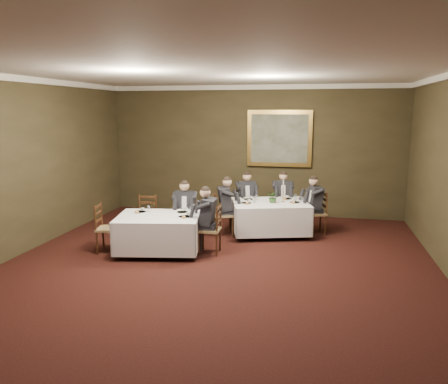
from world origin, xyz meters
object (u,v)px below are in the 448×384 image
at_px(diner_main_backleft, 246,205).
at_px(centerpiece, 273,196).
at_px(diner_main_endright, 316,212).
at_px(candlestick, 283,194).
at_px(chair_main_backright, 282,213).
at_px(chair_sec_backleft, 146,228).
at_px(diner_main_backright, 282,204).
at_px(chair_main_backleft, 246,214).
at_px(diner_sec_backright, 185,218).
at_px(table_main, 270,215).
at_px(chair_main_endleft, 223,223).
at_px(chair_main_endright, 316,222).
at_px(chair_sec_endright, 210,239).
at_px(table_second, 159,231).
at_px(diner_main_endleft, 224,213).
at_px(chair_sec_backright, 186,228).
at_px(chair_sec_endleft, 108,238).
at_px(diner_sec_endright, 209,228).
at_px(painting, 279,139).

height_order(diner_main_backleft, centerpiece, diner_main_backleft).
relative_size(diner_main_backleft, diner_main_endright, 1.00).
relative_size(diner_main_endright, candlestick, 2.53).
distance_m(chair_main_backright, chair_sec_backleft, 3.47).
bearing_deg(diner_main_backright, chair_main_backleft, 4.67).
bearing_deg(diner_main_endright, chair_main_backright, 33.06).
bearing_deg(diner_sec_backright, table_main, -162.99).
bearing_deg(chair_main_endleft, chair_main_endright, 85.90).
xyz_separation_m(chair_main_endleft, chair_sec_endright, (0.02, -1.30, 0.00)).
height_order(table_second, chair_sec_endright, chair_sec_endright).
xyz_separation_m(table_second, candlestick, (2.33, 1.88, 0.51)).
relative_size(diner_main_endleft, chair_sec_backright, 1.35).
bearing_deg(diner_main_endright, chair_sec_endleft, 101.05).
bearing_deg(chair_sec_endright, diner_sec_backright, 44.53).
xyz_separation_m(chair_sec_backright, chair_sec_endright, (0.74, -0.72, 0.00)).
height_order(chair_main_backright, candlestick, candlestick).
height_order(diner_sec_endright, candlestick, diner_sec_endright).
xyz_separation_m(table_second, chair_main_backright, (2.24, 2.77, -0.17)).
distance_m(diner_main_endright, painting, 2.49).
relative_size(table_second, chair_sec_endleft, 1.84).
height_order(chair_main_endright, diner_sec_endright, diner_sec_endright).
bearing_deg(chair_sec_endleft, chair_sec_backleft, 145.90).
height_order(diner_main_backleft, candlestick, diner_main_backleft).
bearing_deg(chair_main_endright, chair_main_backleft, 58.61).
distance_m(table_second, candlestick, 3.04).
bearing_deg(chair_sec_backleft, diner_main_backright, -150.82).
xyz_separation_m(diner_sec_endright, centerpiece, (1.11, 1.55, 0.40)).
relative_size(chair_main_backright, chair_sec_backright, 1.00).
distance_m(table_main, centerpiece, 0.47).
xyz_separation_m(diner_main_backleft, candlestick, (0.97, -0.62, 0.45)).
height_order(diner_main_endleft, chair_sec_backleft, diner_main_endleft).
bearing_deg(candlestick, chair_sec_backleft, -158.75).
height_order(diner_main_backleft, chair_main_endleft, diner_main_backleft).
height_order(table_second, diner_main_backright, diner_main_backright).
bearing_deg(diner_main_backleft, chair_sec_backleft, 16.35).
relative_size(table_main, chair_sec_endright, 2.02).
bearing_deg(diner_main_backleft, painting, -145.13).
height_order(diner_main_backleft, diner_sec_backright, same).
bearing_deg(chair_sec_backright, painting, -132.07).
bearing_deg(table_second, chair_sec_endright, 10.39).
height_order(diner_main_endright, candlestick, diner_main_endright).
xyz_separation_m(chair_main_endright, centerpiece, (-0.97, -0.36, 0.63)).
distance_m(diner_main_backleft, centerpiece, 1.15).
xyz_separation_m(chair_main_endright, diner_sec_backright, (-2.81, -1.20, 0.23)).
height_order(diner_sec_backright, chair_sec_endright, diner_sec_backright).
relative_size(chair_main_backleft, chair_sec_endright, 1.00).
xyz_separation_m(table_second, diner_main_endright, (3.08, 2.09, 0.06)).
bearing_deg(chair_main_backleft, centerpiece, 109.07).
xyz_separation_m(chair_main_endright, candlestick, (-0.76, -0.22, 0.68)).
distance_m(chair_main_endleft, centerpiece, 1.31).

